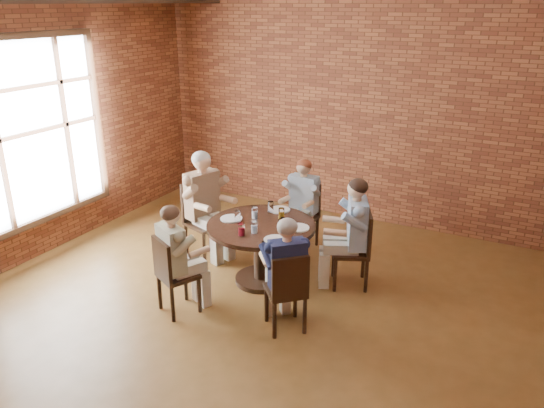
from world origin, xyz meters
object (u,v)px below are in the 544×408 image
at_px(diner_d, 177,260).
at_px(diner_e, 286,274).
at_px(diner_c, 206,205).
at_px(smartphone, 267,240).
at_px(diner_b, 302,205).
at_px(chair_d, 172,273).
at_px(chair_a, 358,246).
at_px(chair_c, 202,215).
at_px(chair_e, 288,289).
at_px(dining_table, 261,241).
at_px(chair_b, 304,213).
at_px(diner_a, 351,233).

distance_m(diner_d, diner_e, 1.19).
height_order(diner_c, smartphone, diner_c).
height_order(diner_b, chair_d, diner_b).
xyz_separation_m(chair_a, diner_e, (-0.35, -1.19, 0.11)).
bearing_deg(diner_d, smartphone, -115.38).
height_order(chair_c, chair_e, chair_c).
height_order(chair_e, smartphone, chair_e).
xyz_separation_m(diner_d, chair_e, (1.21, 0.19, -0.13)).
distance_m(chair_e, smartphone, 0.67).
xyz_separation_m(chair_a, diner_b, (-1.01, 0.63, 0.11)).
bearing_deg(diner_c, dining_table, -90.00).
distance_m(chair_c, diner_c, 0.20).
bearing_deg(chair_d, diner_b, -77.87).
bearing_deg(chair_c, diner_e, -103.26).
bearing_deg(diner_b, chair_b, 90.00).
height_order(diner_a, chair_e, diner_a).
bearing_deg(smartphone, diner_d, -139.94).
xyz_separation_m(chair_a, chair_b, (-1.01, 0.70, -0.02)).
bearing_deg(dining_table, diner_b, 88.77).
bearing_deg(chair_c, diner_a, -69.90).
xyz_separation_m(chair_a, chair_d, (-1.54, -1.50, -0.02)).
xyz_separation_m(chair_a, diner_a, (-0.08, -0.03, 0.15)).
bearing_deg(diner_a, diner_b, -149.53).
height_order(diner_b, smartphone, diner_b).
bearing_deg(smartphone, diner_e, -40.21).
bearing_deg(chair_e, dining_table, -90.00).
height_order(dining_table, chair_a, chair_a).
relative_size(chair_b, chair_c, 0.91).
bearing_deg(diner_e, diner_d, -31.04).
relative_size(diner_c, diner_e, 1.14).
bearing_deg(dining_table, chair_c, 161.58).
distance_m(chair_a, diner_a, 0.18).
height_order(chair_a, chair_b, chair_a).
height_order(dining_table, diner_c, diner_c).
distance_m(diner_d, smartphone, 0.98).
distance_m(chair_b, chair_d, 2.26).
xyz_separation_m(diner_d, diner_e, (1.16, 0.24, -0.00)).
bearing_deg(chair_d, diner_a, -108.77).
bearing_deg(chair_b, diner_a, -37.13).
bearing_deg(diner_a, chair_d, -69.11).
height_order(dining_table, chair_d, chair_d).
bearing_deg(diner_d, chair_a, -110.22).
relative_size(diner_b, chair_d, 1.41).
xyz_separation_m(chair_a, diner_c, (-2.04, -0.12, 0.19)).
height_order(dining_table, smartphone, smartphone).
height_order(chair_b, diner_b, diner_b).
relative_size(chair_b, diner_c, 0.63).
height_order(dining_table, diner_a, diner_a).
bearing_deg(diner_d, chair_d, 90.00).
xyz_separation_m(dining_table, diner_b, (0.02, 1.09, 0.09)).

